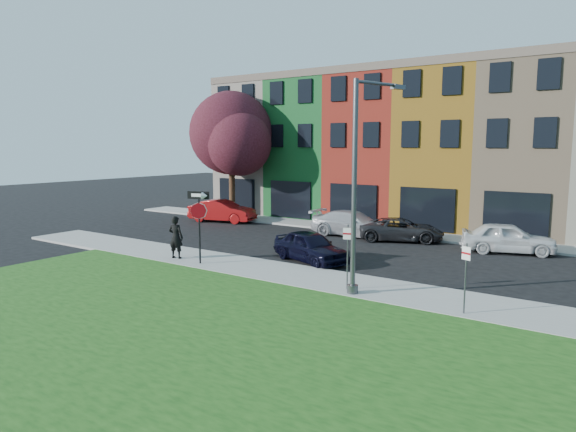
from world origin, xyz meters
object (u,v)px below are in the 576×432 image
Objects in this scene: street_lamp at (359,187)px; sedan_near at (310,247)px; man at (176,237)px; stop_sign at (199,213)px.

sedan_near is at bearing 158.13° from street_lamp.
street_lamp reaches higher than man.
man is (-1.66, 0.15, -1.29)m from stop_sign.
stop_sign is 2.11m from man.
man is 9.88m from street_lamp.
street_lamp is at bearing -16.46° from stop_sign.
street_lamp is (7.82, -0.07, 1.47)m from stop_sign.
man is at bearing 143.31° from sedan_near.
stop_sign is 5.30m from sedan_near.
man is at bearing 158.79° from stop_sign.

